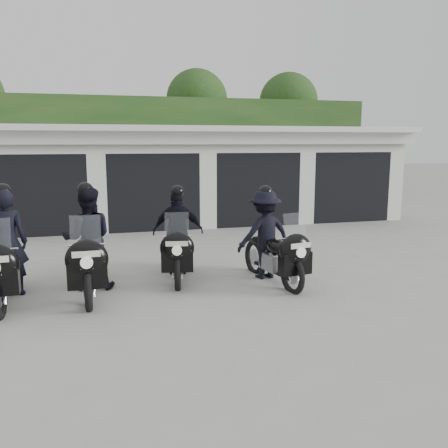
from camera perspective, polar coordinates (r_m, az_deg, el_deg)
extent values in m
plane|color=gray|center=(8.43, -3.94, -7.56)|extent=(80.00, 80.00, 0.00)
cube|color=silver|center=(16.51, -9.61, 5.85)|extent=(16.00, 6.00, 2.80)
cube|color=silver|center=(16.28, -9.70, 11.00)|extent=(16.40, 6.80, 0.16)
cube|color=silver|center=(13.24, -8.45, 10.33)|extent=(16.40, 0.12, 0.40)
cube|color=black|center=(13.68, -8.29, -0.34)|extent=(16.00, 0.06, 0.24)
cube|color=black|center=(14.76, -21.01, 3.70)|extent=(2.60, 2.60, 2.20)
cube|color=silver|center=(13.65, -21.83, 9.09)|extent=(2.60, 0.50, 0.60)
cube|color=silver|center=(13.60, -15.03, 4.81)|extent=(0.50, 0.50, 2.80)
cube|color=black|center=(14.75, -8.93, 4.23)|extent=(2.60, 2.60, 2.20)
cube|color=silver|center=(13.64, -8.62, 9.68)|extent=(2.60, 0.50, 0.60)
cube|color=silver|center=(13.94, -2.14, 5.26)|extent=(0.50, 0.50, 2.80)
cube|color=black|center=(15.38, 2.67, 4.57)|extent=(2.60, 2.60, 2.20)
cube|color=silver|center=(14.31, 3.99, 9.77)|extent=(2.60, 0.50, 0.60)
cube|color=silver|center=(14.93, 9.61, 5.43)|extent=(0.50, 0.50, 2.80)
cube|color=black|center=(16.57, 12.98, 4.71)|extent=(2.60, 2.60, 2.20)
cube|color=silver|center=(15.59, 15.00, 9.47)|extent=(2.60, 0.50, 0.60)
cube|color=silver|center=(16.45, 19.54, 5.40)|extent=(0.50, 0.50, 2.80)
cube|color=#1A3B15|center=(20.46, -10.72, 8.67)|extent=(20.00, 2.00, 4.30)
sphere|color=#1A3B15|center=(22.44, -3.29, 14.67)|extent=(2.80, 2.80, 2.80)
cylinder|color=black|center=(22.38, -3.22, 7.64)|extent=(0.24, 0.24, 3.30)
sphere|color=#1A3B15|center=(23.75, 7.75, 14.33)|extent=(2.80, 2.80, 2.80)
cylinder|color=black|center=(23.70, 7.60, 7.69)|extent=(0.24, 0.24, 3.30)
torus|color=black|center=(9.08, -24.05, -5.07)|extent=(0.14, 0.75, 0.74)
cube|color=#98989D|center=(8.38, -24.69, -5.82)|extent=(0.28, 0.57, 0.33)
cube|color=black|center=(8.41, -24.62, -6.92)|extent=(0.12, 1.32, 0.06)
ellipsoid|color=black|center=(8.14, -25.02, -3.79)|extent=(0.35, 0.60, 0.29)
cube|color=black|center=(8.55, -24.63, -2.99)|extent=(0.28, 0.57, 0.10)
imported|color=black|center=(8.55, -24.67, -2.05)|extent=(0.66, 0.45, 1.78)
sphere|color=black|center=(8.43, -25.08, 3.53)|extent=(0.27, 0.27, 0.27)
torus|color=black|center=(7.58, -16.00, -7.48)|extent=(0.11, 0.74, 0.74)
torus|color=black|center=(8.98, -15.88, -4.76)|extent=(0.11, 0.74, 0.74)
cube|color=#98989D|center=(8.28, -15.95, -5.49)|extent=(0.27, 0.56, 0.32)
cube|color=black|center=(8.30, -15.90, -6.61)|extent=(0.09, 1.32, 0.06)
ellipsoid|color=black|center=(8.03, -16.09, -3.44)|extent=(0.33, 0.58, 0.29)
cube|color=black|center=(8.45, -16.05, -2.64)|extent=(0.27, 0.56, 0.10)
ellipsoid|color=black|center=(7.37, -16.18, -4.13)|extent=(0.64, 0.34, 0.61)
cube|color=black|center=(7.43, -16.09, -5.87)|extent=(0.59, 0.23, 0.40)
cube|color=#B2BFC6|center=(7.32, -16.33, -1.00)|extent=(0.45, 0.12, 0.52)
cylinder|color=silver|center=(7.53, -16.22, -2.42)|extent=(0.57, 0.03, 0.03)
cube|color=silver|center=(7.18, -16.25, -3.52)|extent=(0.40, 0.02, 0.09)
cube|color=silver|center=(7.25, -16.18, -4.86)|extent=(0.18, 0.02, 0.10)
imported|color=black|center=(8.44, -16.09, -1.69)|extent=(0.87, 0.68, 1.78)
sphere|color=black|center=(8.32, -16.37, 3.93)|extent=(0.27, 0.27, 0.27)
torus|color=black|center=(8.31, -5.60, -5.76)|extent=(0.22, 0.69, 0.68)
torus|color=black|center=(9.61, -5.46, -3.60)|extent=(0.22, 0.69, 0.68)
cube|color=#98989D|center=(8.96, -5.53, -4.17)|extent=(0.33, 0.55, 0.30)
cube|color=black|center=(8.98, -5.51, -5.12)|extent=(0.29, 1.21, 0.06)
ellipsoid|color=black|center=(8.73, -5.58, -2.39)|extent=(0.39, 0.58, 0.27)
cube|color=black|center=(9.12, -5.54, -1.74)|extent=(0.33, 0.55, 0.09)
ellipsoid|color=black|center=(8.13, -5.66, -2.92)|extent=(0.64, 0.41, 0.56)
cube|color=black|center=(8.18, -5.64, -4.39)|extent=(0.57, 0.30, 0.37)
cube|color=#B2BFC6|center=(8.08, -5.70, -0.28)|extent=(0.42, 0.18, 0.48)
cylinder|color=silver|center=(8.28, -5.66, -1.49)|extent=(0.52, 0.12, 0.03)
cube|color=silver|center=(7.95, -5.70, -2.38)|extent=(0.37, 0.08, 0.08)
cube|color=silver|center=(8.01, -5.67, -3.52)|extent=(0.17, 0.04, 0.09)
imported|color=black|center=(9.12, -5.55, -0.93)|extent=(1.04, 0.71, 1.64)
sphere|color=black|center=(9.01, -5.63, 3.89)|extent=(0.25, 0.25, 0.25)
torus|color=black|center=(8.15, 8.22, -6.10)|extent=(0.22, 0.70, 0.69)
torus|color=black|center=(9.29, 3.68, -4.03)|extent=(0.22, 0.70, 0.69)
cube|color=#98989D|center=(8.71, 5.74, -4.55)|extent=(0.33, 0.56, 0.30)
cube|color=black|center=(8.73, 5.79, -5.54)|extent=(0.28, 1.23, 0.06)
ellipsoid|color=black|center=(8.50, 6.32, -2.69)|extent=(0.39, 0.59, 0.27)
cube|color=black|center=(8.84, 4.98, -2.05)|extent=(0.33, 0.56, 0.09)
ellipsoid|color=black|center=(7.98, 8.59, -3.16)|extent=(0.64, 0.41, 0.57)
cube|color=black|center=(8.03, 8.55, -4.67)|extent=(0.58, 0.30, 0.38)
cube|color=#B2BFC6|center=(7.93, 8.55, -0.45)|extent=(0.43, 0.18, 0.48)
cylinder|color=silver|center=(8.10, 7.89, -1.71)|extent=(0.53, 0.12, 0.03)
cube|color=silver|center=(7.82, 9.25, -2.58)|extent=(0.38, 0.08, 0.09)
cube|color=silver|center=(7.88, 9.11, -3.76)|extent=(0.17, 0.04, 0.09)
imported|color=black|center=(8.83, 4.93, -1.20)|extent=(1.15, 0.73, 1.66)
sphere|color=black|center=(8.72, 5.01, 3.83)|extent=(0.26, 0.26, 0.26)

